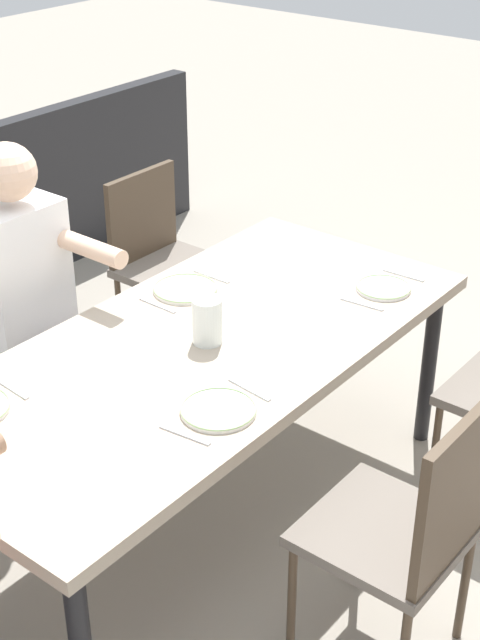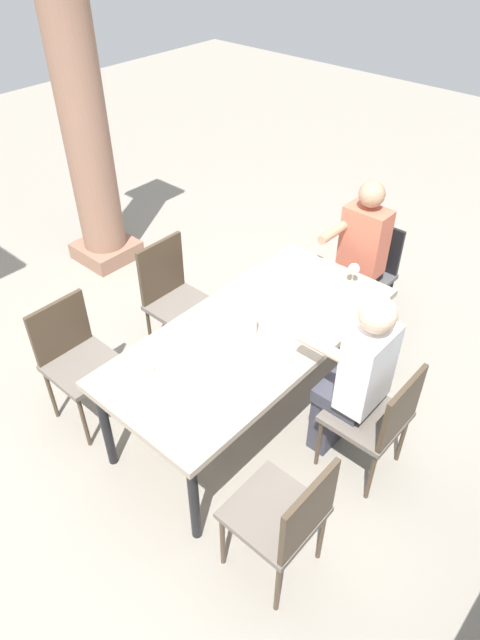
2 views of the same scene
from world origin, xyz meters
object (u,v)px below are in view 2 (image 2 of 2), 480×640
Objects in this scene: chair_mid_south at (379,416)px; plate_3 at (352,297)px; wine_glass_3 at (354,269)px; chair_west_north at (75,355)px; water_pitcher at (249,324)px; diner_man_white at (355,377)px; dining_table at (252,339)px; chair_west_south at (286,515)px; chair_head_east at (367,268)px; chair_mid_north at (174,294)px; stone_column_centre at (84,121)px; plate_0 at (137,370)px; plate_1 at (262,374)px; diner_woman_green at (357,258)px; plate_2 at (245,293)px.

chair_mid_south reaches higher than plate_3.
chair_west_north is at bearing 147.15° from wine_glass_3.
wine_glass_3 is at bearing 43.21° from chair_mid_south.
water_pitcher reaches higher than chair_west_north.
diner_man_white is 5.67× the size of plate_3.
dining_table is at bearing 98.01° from chair_mid_south.
chair_west_south is 1.03× the size of chair_head_east.
diner_man_white is 0.93m from wine_glass_3.
wine_glass_3 and water_pitcher have the same top height.
stone_column_centre is at bearing 73.16° from chair_mid_north.
stone_column_centre is at bearing 96.47° from wine_glass_3.
chair_west_south reaches higher than plate_3.
chair_west_north reaches higher than plate_3.
plate_1 is at bearing -50.79° from plate_0.
diner_woman_green is at bearing -38.35° from chair_mid_north.
diner_woman_green is 8.18× the size of water_pitcher.
diner_man_white is at bearing -90.10° from chair_mid_north.
stone_column_centre is at bearing 67.68° from chair_west_south.
chair_mid_south is 3.62× the size of plate_1.
diner_man_white is (-0.00, -1.59, 0.17)m from chair_mid_north.
chair_west_south is at bearing -116.69° from chair_mid_north.
chair_mid_north reaches higher than chair_west_north.
chair_head_east reaches higher than plate_2.
chair_west_north is 2.21m from stone_column_centre.
chair_mid_north reaches higher than plate_2.
plate_1 reaches higher than dining_table.
dining_table is 1.18m from chair_west_south.
chair_west_north is 1.99m from wine_glass_3.
plate_0 is (-0.84, 0.97, 0.05)m from diner_man_white.
water_pitcher is at bearing 50.33° from chair_west_south.
chair_mid_south is 1.22m from plate_2.
chair_west_south is (-0.77, -0.89, -0.15)m from dining_table.
chair_west_north is 1.82m from diner_man_white.
plate_1 and plate_3 have the same top height.
chair_west_north is at bearing 119.45° from diner_man_white.
dining_table is 8.80× the size of plate_3.
wine_glass_3 is at bearing 23.24° from chair_west_south.
diner_woman_green is 6.45× the size of plate_0.
stone_column_centre is at bearing 75.73° from water_pitcher.
chair_head_east is at bearing -0.42° from water_pitcher.
diner_woman_green is 2.59m from stone_column_centre.
chair_west_north is 3.88× the size of plate_3.
plate_3 is at bearing -52.19° from plate_2.
dining_table is at bearing -22.41° from water_pitcher.
plate_2 and plate_3 have the same top height.
water_pitcher is (0.74, 0.90, 0.28)m from chair_west_south.
diner_woman_green is 1.33m from diner_man_white.
diner_man_white is at bearing -145.24° from plate_3.
water_pitcher reaches higher than plate_2.
wine_glass_3 is at bearing 34.20° from diner_man_white.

